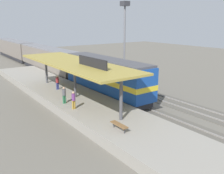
% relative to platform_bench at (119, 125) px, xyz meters
% --- Properties ---
extents(ground_plane, '(120.00, 120.00, 0.00)m').
position_rel_platform_bench_xyz_m(ground_plane, '(8.00, 9.57, -1.34)').
color(ground_plane, '#666056').
extents(track_near, '(3.20, 110.00, 0.16)m').
position_rel_platform_bench_xyz_m(track_near, '(6.00, 9.57, -1.31)').
color(track_near, '#565249').
rests_on(track_near, ground).
extents(track_far, '(3.20, 110.00, 0.16)m').
position_rel_platform_bench_xyz_m(track_far, '(10.60, 9.57, -1.31)').
color(track_far, '#565249').
rests_on(track_far, ground).
extents(platform, '(6.00, 44.00, 0.90)m').
position_rel_platform_bench_xyz_m(platform, '(1.40, 9.57, -0.89)').
color(platform, gray).
rests_on(platform, ground).
extents(station_canopy, '(5.20, 18.00, 4.70)m').
position_rel_platform_bench_xyz_m(station_canopy, '(1.40, 9.47, 3.19)').
color(station_canopy, '#47474C').
rests_on(station_canopy, platform).
extents(platform_bench, '(0.44, 1.70, 0.50)m').
position_rel_platform_bench_xyz_m(platform_bench, '(0.00, 0.00, 0.00)').
color(platform_bench, '#333338').
rests_on(platform_bench, platform).
extents(locomotive, '(2.93, 14.43, 4.44)m').
position_rel_platform_bench_xyz_m(locomotive, '(6.00, 10.47, 1.07)').
color(locomotive, '#28282D').
rests_on(locomotive, track_near).
extents(passenger_carriage_front, '(2.90, 20.00, 4.24)m').
position_rel_platform_bench_xyz_m(passenger_carriage_front, '(6.00, 28.47, 0.97)').
color(passenger_carriage_front, '#28282D').
rests_on(passenger_carriage_front, track_near).
extents(passenger_carriage_rear, '(2.90, 20.00, 4.24)m').
position_rel_platform_bench_xyz_m(passenger_carriage_rear, '(6.00, 49.27, 0.97)').
color(passenger_carriage_rear, '#28282D').
rests_on(passenger_carriage_rear, track_near).
extents(light_mast, '(1.10, 1.10, 11.70)m').
position_rel_platform_bench_xyz_m(light_mast, '(13.80, 16.66, 7.05)').
color(light_mast, slate).
rests_on(light_mast, ground).
extents(person_waiting, '(0.34, 0.34, 1.71)m').
position_rel_platform_bench_xyz_m(person_waiting, '(-0.54, 6.22, 0.51)').
color(person_waiting, olive).
rests_on(person_waiting, platform).
extents(person_walking, '(0.34, 0.34, 1.71)m').
position_rel_platform_bench_xyz_m(person_walking, '(1.11, 13.53, 0.51)').
color(person_walking, navy).
rests_on(person_walking, platform).
extents(person_boarding, '(0.34, 0.34, 1.71)m').
position_rel_platform_bench_xyz_m(person_boarding, '(-0.53, 8.24, 0.51)').
color(person_boarding, '#23603D').
rests_on(person_boarding, platform).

